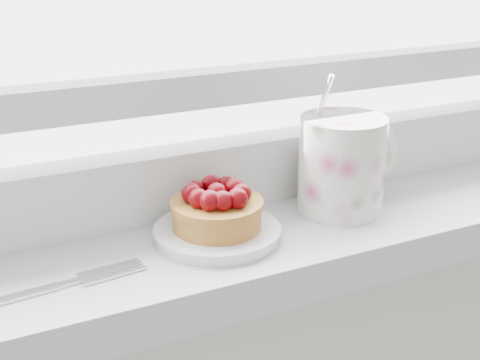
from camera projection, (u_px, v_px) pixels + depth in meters
saucer at (217, 233)px, 0.65m from camera, size 0.12×0.12×0.01m
raspberry_tart at (217, 207)px, 0.64m from camera, size 0.09×0.09×0.05m
floral_mug at (344, 162)px, 0.70m from camera, size 0.14×0.11×0.15m
fork at (41, 290)px, 0.55m from camera, size 0.18×0.03×0.00m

